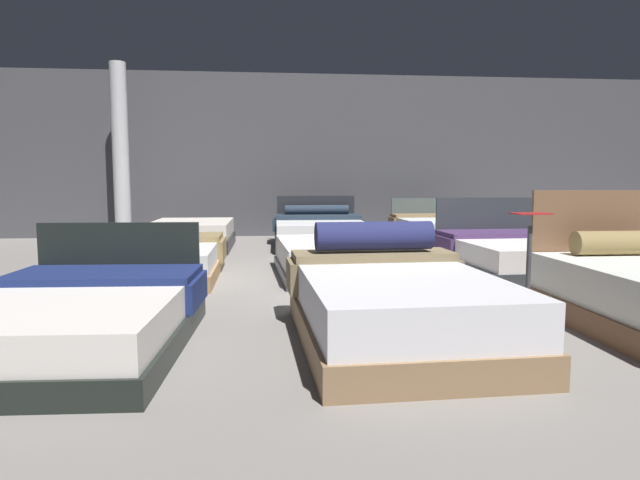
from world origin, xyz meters
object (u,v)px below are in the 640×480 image
object	(u,v)px
bed_3	(158,260)
bed_5	(515,254)
bed_1	(395,304)
support_pillar	(121,153)
price_sign	(528,284)
bed_7	(320,232)
bed_8	(442,231)
bed_4	(340,258)
bed_0	(79,319)
bed_6	(192,235)

from	to	relation	value
bed_3	bed_5	distance (m)	4.68
bed_5	bed_3	bearing A→B (deg)	178.05
bed_1	support_pillar	size ratio (longest dim) A/B	0.63
price_sign	bed_1	bearing A→B (deg)	-167.61
bed_3	bed_5	size ratio (longest dim) A/B	0.97
bed_3	bed_5	world-z (taller)	bed_5
bed_7	price_sign	world-z (taller)	price_sign
bed_8	price_sign	world-z (taller)	price_sign
bed_1	bed_4	size ratio (longest dim) A/B	1.06
bed_1	bed_4	distance (m)	2.96
bed_0	bed_8	world-z (taller)	bed_8
bed_6	price_sign	world-z (taller)	price_sign
support_pillar	bed_1	bearing A→B (deg)	-62.54
bed_7	bed_1	bearing A→B (deg)	-89.31
bed_4	bed_5	distance (m)	2.39
bed_1	bed_4	bearing A→B (deg)	88.24
bed_1	bed_6	world-z (taller)	bed_1
bed_8	bed_3	bearing A→B (deg)	-148.38
bed_0	price_sign	distance (m)	3.49
bed_5	bed_6	world-z (taller)	bed_5
bed_4	bed_8	size ratio (longest dim) A/B	1.01
price_sign	support_pillar	distance (m)	8.73
bed_4	bed_8	xyz separation A→B (m)	(2.38, 3.13, 0.04)
bed_4	bed_7	xyz separation A→B (m)	(0.04, 3.11, 0.05)
bed_5	support_pillar	world-z (taller)	support_pillar
bed_3	bed_4	xyz separation A→B (m)	(2.30, -0.06, -0.00)
bed_3	bed_8	world-z (taller)	bed_8
bed_5	support_pillar	xyz separation A→B (m)	(-6.17, 4.27, 1.52)
bed_0	support_pillar	bearing A→B (deg)	104.10
price_sign	support_pillar	xyz separation A→B (m)	(-4.96, 7.05, 1.39)
bed_7	bed_0	bearing A→B (deg)	-110.19
bed_1	support_pillar	world-z (taller)	support_pillar
bed_7	bed_8	bearing A→B (deg)	1.52
bed_3	bed_8	bearing A→B (deg)	33.01
bed_3	support_pillar	size ratio (longest dim) A/B	0.61
bed_6	support_pillar	bearing A→B (deg)	139.35
bed_1	bed_3	xyz separation A→B (m)	(-2.31, 3.01, -0.07)
price_sign	bed_8	bearing A→B (deg)	78.41
bed_7	bed_6	bearing A→B (deg)	-177.32
bed_6	bed_1	bearing A→B (deg)	-68.80
bed_5	bed_4	bearing A→B (deg)	179.73
bed_6	bed_7	distance (m)	2.32
bed_5	support_pillar	distance (m)	7.65
bed_0	bed_4	bearing A→B (deg)	54.51
bed_3	bed_7	xyz separation A→B (m)	(2.34, 3.05, 0.05)
bed_0	bed_1	world-z (taller)	bed_1
bed_3	bed_4	size ratio (longest dim) A/B	1.03
bed_3	price_sign	size ratio (longest dim) A/B	2.26
bed_1	price_sign	xyz separation A→B (m)	(1.17, 0.26, 0.08)
bed_4	bed_7	distance (m)	3.11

